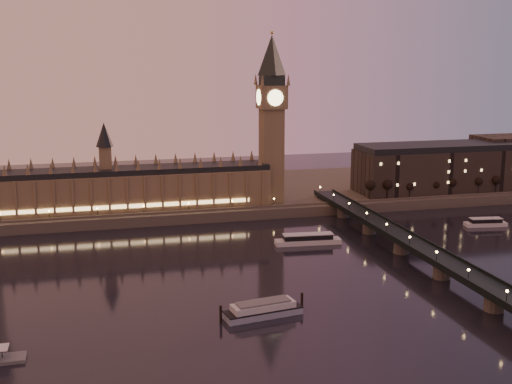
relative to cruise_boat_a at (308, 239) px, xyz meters
The scene contains 16 objects.
ground 69.53m from the cruise_boat_a, 139.14° to the right, with size 700.00×700.00×0.00m, color black.
far_embankment 121.65m from the cruise_boat_a, 100.69° to the left, with size 560.00×130.00×6.00m, color #423D35.
palace_of_westminster 121.11m from the cruise_boat_a, 140.82° to the left, with size 180.00×26.62×52.00m.
big_ben 97.44m from the cruise_boat_a, 88.91° to the left, with size 17.68×17.68×104.00m.
westminster_bridge 60.02m from the cruise_boat_a, 49.34° to the right, with size 13.20×260.00×15.30m.
city_block 167.24m from the cruise_boat_a, 30.98° to the left, with size 155.00×45.00×34.00m.
bare_tree_0 88.76m from the cruise_boat_a, 46.22° to the left, with size 5.29×5.29×10.76m.
bare_tree_1 100.05m from the cruise_boat_a, 39.74° to the left, with size 5.29×5.29×10.76m.
bare_tree_2 112.35m from the cruise_boat_a, 34.65° to the left, with size 5.29×5.29×10.76m.
bare_tree_3 125.37m from the cruise_boat_a, 30.59° to the left, with size 5.29×5.29×10.76m.
bare_tree_4 138.91m from the cruise_boat_a, 27.32° to the left, with size 5.29×5.29×10.76m.
bare_tree_5 152.82m from the cruise_boat_a, 24.64° to the left, with size 5.29×5.29×10.76m.
bare_tree_6 167.02m from the cruise_boat_a, 22.42° to the left, with size 5.29×5.29×10.76m.
cruise_boat_a is the anchor object (origin of this frame).
cruise_boat_c 110.54m from the cruise_boat_a, ahead, with size 24.56×9.91×4.77m.
moored_barge 97.83m from the cruise_boat_a, 118.58° to the right, with size 33.61×12.68×6.23m.
Camera 1 is at (-52.04, -256.55, 93.64)m, focal length 45.00 mm.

